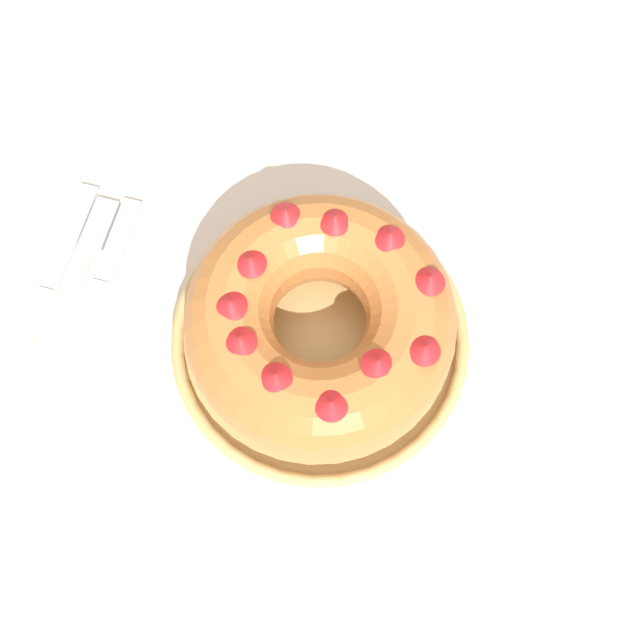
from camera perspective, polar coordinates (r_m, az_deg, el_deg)
The scene contains 7 objects.
ground_plane at distance 1.43m, azimuth -0.80°, elevation -10.92°, with size 8.00×8.00×0.00m, color #4C4742.
dining_table at distance 0.82m, azimuth -1.39°, elevation -3.90°, with size 1.14×1.14×0.72m.
serving_dish at distance 0.72m, azimuth 0.00°, elevation -1.47°, with size 0.28×0.28×0.03m.
bundt_cake at distance 0.67m, azimuth 0.01°, elevation 0.03°, with size 0.24×0.24×0.09m.
fork at distance 0.79m, azimuth -17.76°, elevation 3.51°, with size 0.02×0.20×0.01m.
serving_knife at distance 0.80m, azimuth -20.16°, elevation 1.92°, with size 0.02×0.22×0.01m.
cake_knife at distance 0.78m, azimuth -16.37°, elevation 2.57°, with size 0.02×0.17×0.01m.
Camera 1 is at (0.08, -0.21, 1.42)m, focal length 42.00 mm.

